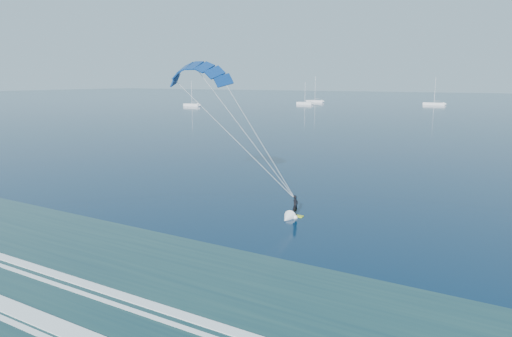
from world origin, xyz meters
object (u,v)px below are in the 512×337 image
at_px(sailboat_0, 192,105).
at_px(sailboat_7, 315,101).
at_px(sailboat_1, 305,103).
at_px(kitesurfer_rig, 241,128).
at_px(sailboat_2, 434,104).

height_order(sailboat_0, sailboat_7, sailboat_7).
xyz_separation_m(sailboat_1, sailboat_7, (-3.64, 21.33, 0.03)).
relative_size(kitesurfer_rig, sailboat_0, 1.32).
bearing_deg(sailboat_1, sailboat_0, -133.96).
height_order(sailboat_0, sailboat_1, sailboat_0).
bearing_deg(kitesurfer_rig, sailboat_0, 129.41).
relative_size(sailboat_1, sailboat_7, 0.81).
height_order(kitesurfer_rig, sailboat_0, kitesurfer_rig).
distance_m(sailboat_1, sailboat_2, 61.56).
xyz_separation_m(sailboat_0, sailboat_7, (34.87, 61.26, 0.02)).
xyz_separation_m(sailboat_1, sailboat_2, (55.91, 25.75, 0.01)).
bearing_deg(sailboat_7, kitesurfer_rig, -69.08).
height_order(sailboat_0, sailboat_2, sailboat_2).
xyz_separation_m(kitesurfer_rig, sailboat_1, (-70.49, 172.60, -7.20)).
xyz_separation_m(sailboat_2, sailboat_7, (-59.56, -4.42, 0.01)).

